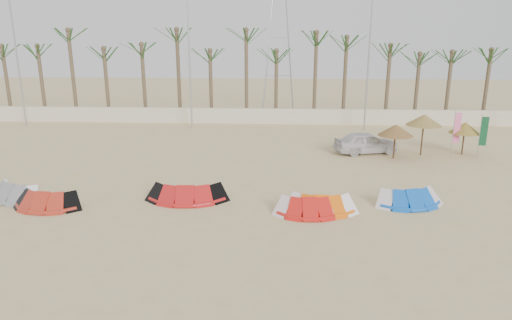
# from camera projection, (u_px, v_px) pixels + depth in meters

# --- Properties ---
(ground) EXTENTS (120.00, 120.00, 0.00)m
(ground) POSITION_uv_depth(u_px,v_px,m) (248.00, 233.00, 17.96)
(ground) COLOR #CEB982
(ground) RESTS_ON ground
(boundary_wall) EXTENTS (60.00, 0.30, 1.30)m
(boundary_wall) POSITION_uv_depth(u_px,v_px,m) (266.00, 116.00, 38.91)
(boundary_wall) COLOR beige
(boundary_wall) RESTS_ON ground
(palm_line) EXTENTS (52.00, 4.00, 7.70)m
(palm_line) POSITION_uv_depth(u_px,v_px,m) (275.00, 46.00, 38.73)
(palm_line) COLOR brown
(palm_line) RESTS_ON ground
(lamp_a) EXTENTS (1.25, 0.14, 11.00)m
(lamp_a) POSITION_uv_depth(u_px,v_px,m) (17.00, 55.00, 36.59)
(lamp_a) COLOR #A5A8AD
(lamp_a) RESTS_ON ground
(lamp_b) EXTENTS (1.25, 0.14, 11.00)m
(lamp_b) POSITION_uv_depth(u_px,v_px,m) (190.00, 56.00, 35.89)
(lamp_b) COLOR #A5A8AD
(lamp_b) RESTS_ON ground
(lamp_c) EXTENTS (1.25, 0.14, 11.00)m
(lamp_c) POSITION_uv_depth(u_px,v_px,m) (369.00, 56.00, 35.18)
(lamp_c) COLOR #A5A8AD
(lamp_c) RESTS_ON ground
(pylon) EXTENTS (3.00, 3.00, 14.00)m
(pylon) POSITION_uv_depth(u_px,v_px,m) (278.00, 112.00, 44.80)
(pylon) COLOR #A5A8AD
(pylon) RESTS_ON ground
(kite_grey) EXTENTS (3.36, 2.41, 0.90)m
(kite_grey) POSITION_uv_depth(u_px,v_px,m) (16.00, 189.00, 21.69)
(kite_grey) COLOR gray
(kite_grey) RESTS_ON ground
(kite_red_left) EXTENTS (3.21, 1.75, 0.90)m
(kite_red_left) POSITION_uv_depth(u_px,v_px,m) (49.00, 197.00, 20.63)
(kite_red_left) COLOR #AF2B1A
(kite_red_left) RESTS_ON ground
(kite_red_mid) EXTENTS (3.73, 1.64, 0.90)m
(kite_red_mid) POSITION_uv_depth(u_px,v_px,m) (188.00, 190.00, 21.58)
(kite_red_mid) COLOR red
(kite_red_mid) RESTS_ON ground
(kite_red_right) EXTENTS (3.03, 1.60, 0.90)m
(kite_red_right) POSITION_uv_depth(u_px,v_px,m) (309.00, 204.00, 19.90)
(kite_red_right) COLOR red
(kite_red_right) RESTS_ON ground
(kite_orange) EXTENTS (3.14, 1.62, 0.90)m
(kite_orange) POSITION_uv_depth(u_px,v_px,m) (320.00, 201.00, 20.21)
(kite_orange) COLOR orange
(kite_orange) RESTS_ON ground
(kite_blue) EXTENTS (3.30, 2.07, 0.90)m
(kite_blue) POSITION_uv_depth(u_px,v_px,m) (409.00, 195.00, 20.94)
(kite_blue) COLOR blue
(kite_blue) RESTS_ON ground
(parasol_left) EXTENTS (2.14, 2.14, 2.17)m
(parasol_left) POSITION_uv_depth(u_px,v_px,m) (396.00, 130.00, 27.95)
(parasol_left) COLOR #4C331E
(parasol_left) RESTS_ON ground
(parasol_mid) EXTENTS (2.22, 2.22, 2.63)m
(parasol_mid) POSITION_uv_depth(u_px,v_px,m) (424.00, 120.00, 28.66)
(parasol_mid) COLOR #4C331E
(parasol_mid) RESTS_ON ground
(parasol_right) EXTENTS (1.94, 1.94, 2.10)m
(parasol_right) POSITION_uv_depth(u_px,v_px,m) (465.00, 128.00, 28.91)
(parasol_right) COLOR #4C331E
(parasol_right) RESTS_ON ground
(flag_pink) EXTENTS (0.45, 0.07, 2.93)m
(flag_pink) POSITION_uv_depth(u_px,v_px,m) (456.00, 129.00, 28.55)
(flag_pink) COLOR #A5A8AD
(flag_pink) RESTS_ON ground
(flag_green) EXTENTS (0.45, 0.09, 2.78)m
(flag_green) POSITION_uv_depth(u_px,v_px,m) (483.00, 132.00, 28.08)
(flag_green) COLOR #A5A8AD
(flag_green) RESTS_ON ground
(car) EXTENTS (4.37, 2.60, 1.39)m
(car) POSITION_uv_depth(u_px,v_px,m) (366.00, 143.00, 29.53)
(car) COLOR silver
(car) RESTS_ON ground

